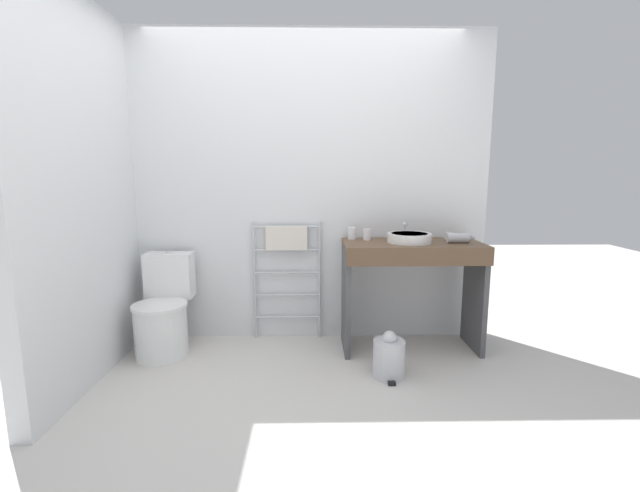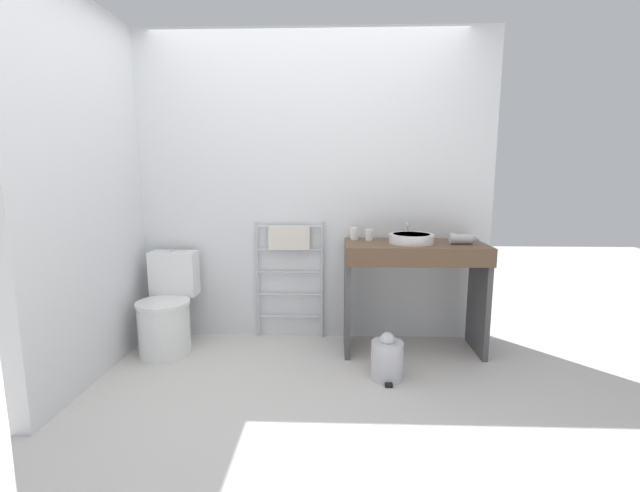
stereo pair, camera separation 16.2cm
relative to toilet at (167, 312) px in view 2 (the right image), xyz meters
name	(u,v)px [view 2 (the right image)]	position (x,y,z in m)	size (l,w,h in m)	color
ground_plane	(297,410)	(1.10, -0.87, -0.31)	(12.00, 12.00, 0.00)	silver
wall_back	(309,189)	(1.10, 0.40, 0.95)	(3.02, 0.12, 2.52)	silver
wall_side	(94,192)	(-0.35, -0.27, 0.95)	(0.12, 1.80, 2.52)	silver
toilet	(167,312)	(0.00, 0.00, 0.00)	(0.40, 0.56, 0.77)	white
towel_radiator	(289,257)	(0.94, 0.29, 0.39)	(0.57, 0.06, 0.99)	silver
vanity_counter	(414,277)	(1.93, 0.05, 0.28)	(1.06, 0.52, 0.86)	brown
sink_basin	(411,238)	(1.90, 0.05, 0.59)	(0.34, 0.34, 0.07)	white
faucet	(408,229)	(1.90, 0.23, 0.64)	(0.02, 0.10, 0.14)	silver
cup_near_wall	(354,233)	(1.47, 0.22, 0.60)	(0.06, 0.06, 0.10)	white
cup_near_edge	(369,235)	(1.59, 0.18, 0.59)	(0.06, 0.06, 0.09)	white
hair_dryer	(462,239)	(2.28, 0.03, 0.59)	(0.22, 0.18, 0.08)	#B7B7BC
trash_bin	(387,359)	(1.68, -0.44, -0.17)	(0.22, 0.25, 0.33)	silver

